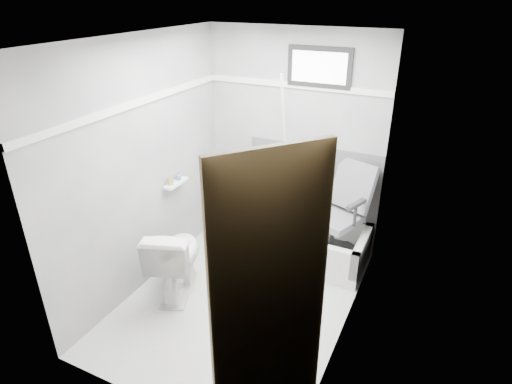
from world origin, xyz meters
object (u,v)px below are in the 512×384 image
Objects in this scene: bathtub at (297,240)px; soap_bottle_b at (178,176)px; toilet at (176,259)px; door at (289,344)px; soap_bottle_a at (170,180)px; office_chair at (334,211)px.

bathtub is 17.20× the size of soap_bottle_b.
toilet is at bearing -61.16° from soap_bottle_b.
soap_bottle_a is (-1.92, 1.57, -0.03)m from door.
door reaches higher than bathtub.
office_chair reaches higher than soap_bottle_a.
door is 2.48m from soap_bottle_a.
toilet is 2.06m from door.
office_chair is 1.67m from soap_bottle_b.
office_chair is 2.32m from door.
bathtub is at bearing -147.95° from toilet.
door is 2.57m from soap_bottle_b.
bathtub is 0.56m from office_chair.
toilet is 0.88m from soap_bottle_b.
door is at bearing -71.25° from bathtub.
soap_bottle_a is at bearing 140.69° from door.
bathtub is 1.53m from soap_bottle_a.
toilet is (-1.22, -1.13, -0.25)m from office_chair.
office_chair is 11.61× the size of soap_bottle_b.
toilet is 0.80m from soap_bottle_a.
soap_bottle_b is (-1.92, 1.71, -0.04)m from door.
bathtub is at bearing 28.60° from soap_bottle_a.
office_chair is 1.68m from toilet.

